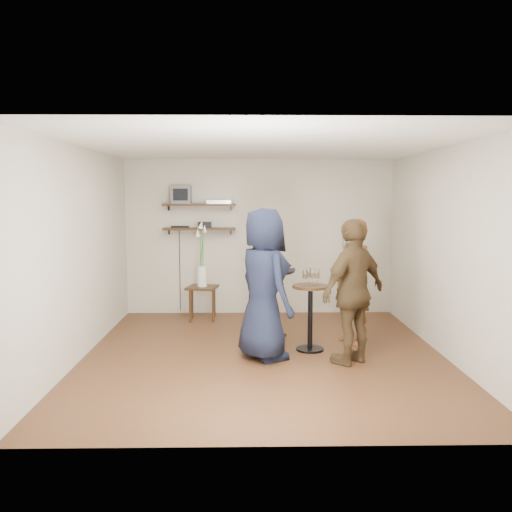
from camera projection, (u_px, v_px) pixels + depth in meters
The scene contains 18 objects.
room at pixel (264, 253), 6.68m from camera, with size 4.58×5.08×2.68m.
shelf_upper at pixel (199, 205), 8.96m from camera, with size 1.20×0.25×0.04m, color black.
shelf_lower at pixel (199, 229), 9.00m from camera, with size 1.20×0.25×0.04m, color black.
crt_monitor at pixel (181, 195), 8.93m from camera, with size 0.32×0.30×0.30m, color #59595B.
dvd_deck at pixel (219, 202), 8.96m from camera, with size 0.40×0.24×0.06m, color silver.
radio at pixel (205, 225), 9.00m from camera, with size 0.22×0.10×0.10m, color black.
power_strip at pixel (180, 227), 9.04m from camera, with size 0.30×0.05×0.03m, color black.
side_table at pixel (202, 292), 8.72m from camera, with size 0.54×0.54×0.55m.
vase_lilies at pixel (202, 266), 8.68m from camera, with size 0.20×0.21×1.07m.
drinks_table at pixel (310, 309), 6.99m from camera, with size 0.47×0.47×0.86m.
wine_glass_fl at pixel (305, 275), 6.92m from camera, with size 0.06×0.06×0.19m.
wine_glass_fr at pixel (317, 275), 6.91m from camera, with size 0.07×0.07×0.21m.
wine_glass_bl at pixel (309, 273), 7.00m from camera, with size 0.07×0.07×0.22m.
wine_glass_br at pixel (313, 274), 6.94m from camera, with size 0.07×0.07×0.21m.
person_plaid at pixel (354, 282), 7.30m from camera, with size 0.62×0.40×1.69m, color #A11212.
person_dark at pixel (272, 277), 7.46m from camera, with size 0.85×0.66×1.76m, color black.
person_navy at pixel (264, 284), 6.59m from camera, with size 0.91×0.59×1.86m, color black.
person_brown at pixel (353, 292), 6.42m from camera, with size 1.01×0.42×1.73m, color #47341E.
Camera 1 is at (-0.22, -6.64, 2.00)m, focal length 38.00 mm.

